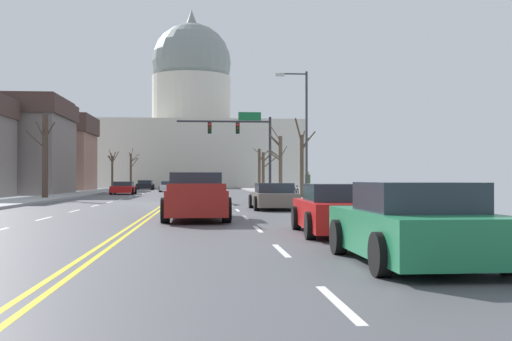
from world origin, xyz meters
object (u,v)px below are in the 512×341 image
object	(u,v)px
signal_gantry	(244,136)
pedestrian_00	(308,183)
sedan_near_00	(198,189)
sedan_near_06	(414,226)
street_lamp_right	(302,124)
sedan_oncoming_00	(123,188)
sedan_near_05	(339,210)
sedan_near_03	(274,197)
sedan_oncoming_02	(145,185)
pickup_truck_near_04	(196,198)
sedan_oncoming_01	(169,187)
bicycle_parked	(296,193)
sedan_near_02	(203,193)
sedan_near_01	(198,191)

from	to	relation	value
signal_gantry	pedestrian_00	bearing A→B (deg)	-78.34
sedan_near_00	sedan_near_06	world-z (taller)	sedan_near_06
street_lamp_right	signal_gantry	bearing A→B (deg)	99.54
sedan_oncoming_00	sedan_near_05	bearing A→B (deg)	-75.87
sedan_near_03	sedan_oncoming_02	xyz separation A→B (m)	(-10.36, 51.22, 0.01)
street_lamp_right	pickup_truck_near_04	size ratio (longest dim) A/B	1.34
signal_gantry	sedan_near_05	distance (m)	37.64
sedan_oncoming_01	bicycle_parked	xyz separation A→B (m)	(9.30, -28.70, -0.04)
sedan_near_02	sedan_oncoming_00	xyz separation A→B (m)	(-7.06, 21.82, -0.06)
sedan_near_02	pickup_truck_near_04	bearing A→B (deg)	-91.11
signal_gantry	pedestrian_00	world-z (taller)	signal_gantry
street_lamp_right	sedan_near_00	xyz separation A→B (m)	(-6.34, 11.29, -4.11)
sedan_near_06	sedan_near_03	bearing A→B (deg)	90.83
sedan_oncoming_00	street_lamp_right	bearing A→B (deg)	-56.14
street_lamp_right	sedan_oncoming_00	distance (m)	23.72
pickup_truck_near_04	sedan_oncoming_02	xyz separation A→B (m)	(-6.93, 57.88, -0.16)
sedan_near_01	sedan_oncoming_02	world-z (taller)	sedan_near_01
signal_gantry	pedestrian_00	xyz separation A→B (m)	(2.99, -14.49, -3.89)
sedan_near_02	sedan_near_03	distance (m)	7.58
sedan_near_00	sedan_near_05	distance (m)	33.65
sedan_near_05	sedan_oncoming_02	distance (m)	64.91
street_lamp_right	sedan_oncoming_02	distance (m)	44.11
sedan_near_00	sedan_near_05	xyz separation A→B (m)	(3.78, -33.44, 0.03)
sedan_near_01	sedan_oncoming_00	xyz separation A→B (m)	(-6.73, 14.95, -0.04)
sedan_near_06	sedan_near_02	bearing A→B (deg)	97.73
sedan_near_05	sedan_oncoming_01	world-z (taller)	sedan_near_05
sedan_near_00	sedan_oncoming_02	world-z (taller)	same
pickup_truck_near_04	sedan_near_06	xyz separation A→B (m)	(3.69, -11.72, -0.11)
pickup_truck_near_04	bicycle_parked	distance (m)	17.94
sedan_oncoming_01	pedestrian_00	distance (m)	30.57
sedan_near_02	pedestrian_00	world-z (taller)	pedestrian_00
sedan_near_00	bicycle_parked	bearing A→B (deg)	-59.49
sedan_near_01	sedan_near_02	size ratio (longest dim) A/B	0.97
sedan_near_00	sedan_near_05	world-z (taller)	sedan_near_05
signal_gantry	sedan_near_05	xyz separation A→B (m)	(0.00, -37.39, -4.39)
sedan_near_05	sedan_near_06	bearing A→B (deg)	-89.62
sedan_near_02	sedan_near_03	xyz separation A→B (m)	(3.16, -6.89, -0.04)
bicycle_parked	sedan_near_02	bearing A→B (deg)	-149.46
street_lamp_right	sedan_near_06	distance (m)	28.10
sedan_near_05	bicycle_parked	size ratio (longest dim) A/B	2.61
sedan_near_02	sedan_near_05	distance (m)	20.01
sedan_near_06	sedan_oncoming_00	bearing A→B (deg)	102.56
sedan_oncoming_01	sedan_oncoming_00	bearing A→B (deg)	-108.71
signal_gantry	pedestrian_00	distance (m)	15.30
sedan_near_06	sedan_oncoming_01	world-z (taller)	sedan_near_06
sedan_near_06	sedan_oncoming_00	size ratio (longest dim) A/B	0.95
sedan_oncoming_00	bicycle_parked	bearing A→B (deg)	-55.31
sedan_near_03	sedan_near_05	distance (m)	12.83
sedan_near_01	pickup_truck_near_04	distance (m)	20.42
signal_gantry	sedan_oncoming_01	distance (m)	16.61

